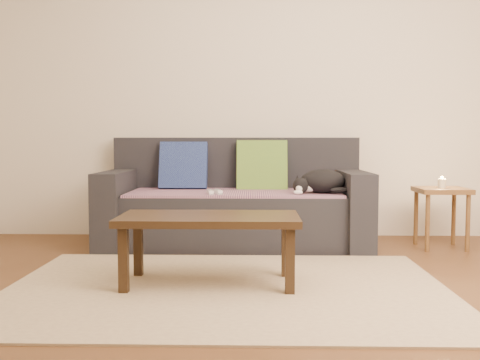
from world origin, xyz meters
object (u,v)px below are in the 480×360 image
(cat, at_px, (321,182))
(wii_remote_b, at_px, (210,192))
(side_table, at_px, (442,198))
(sofa, at_px, (235,206))
(wii_remote_a, at_px, (218,192))
(coffee_table, at_px, (209,224))

(cat, relative_size, wii_remote_b, 2.96)
(wii_remote_b, distance_m, side_table, 1.81)
(cat, xyz_separation_m, side_table, (0.96, 0.10, -0.14))
(sofa, relative_size, wii_remote_a, 14.00)
(wii_remote_b, height_order, coffee_table, wii_remote_b)
(side_table, height_order, coffee_table, side_table)
(cat, bearing_deg, sofa, 173.14)
(wii_remote_b, height_order, side_table, side_table)
(wii_remote_b, distance_m, coffee_table, 1.03)
(wii_remote_a, relative_size, side_table, 0.32)
(sofa, relative_size, wii_remote_b, 14.00)
(side_table, bearing_deg, coffee_table, -145.28)
(cat, distance_m, coffee_table, 1.35)
(wii_remote_a, bearing_deg, coffee_table, 163.55)
(wii_remote_b, xyz_separation_m, side_table, (1.80, 0.18, -0.06))
(wii_remote_a, distance_m, wii_remote_b, 0.06)
(coffee_table, bearing_deg, wii_remote_a, 90.84)
(sofa, height_order, cat, sofa)
(wii_remote_b, bearing_deg, cat, -96.90)
(cat, distance_m, wii_remote_a, 0.79)
(side_table, relative_size, coffee_table, 0.46)
(wii_remote_a, height_order, coffee_table, wii_remote_a)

